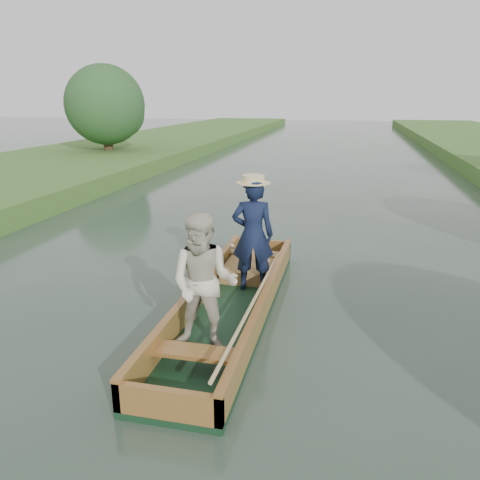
# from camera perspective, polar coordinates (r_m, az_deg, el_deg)

# --- Properties ---
(ground) EXTENTS (120.00, 120.00, 0.00)m
(ground) POSITION_cam_1_polar(r_m,az_deg,el_deg) (6.87, -1.14, -9.04)
(ground) COLOR #283D30
(ground) RESTS_ON ground
(trees_far) EXTENTS (22.92, 16.48, 4.49)m
(trees_far) POSITION_cam_1_polar(r_m,az_deg,el_deg) (14.87, 15.37, 14.26)
(trees_far) COLOR #47331E
(trees_far) RESTS_ON ground
(punt) EXTENTS (1.12, 5.00, 1.88)m
(punt) POSITION_cam_1_polar(r_m,az_deg,el_deg) (6.49, -1.27, -4.59)
(punt) COLOR black
(punt) RESTS_ON ground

